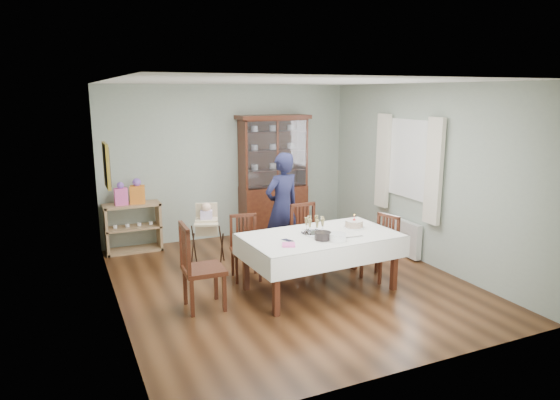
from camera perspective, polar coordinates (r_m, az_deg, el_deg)
floor at (r=7.01m, az=1.03°, el=-9.28°), size 5.00×5.00×0.00m
room_shell at (r=7.06m, az=-0.77°, el=5.18°), size 5.00×5.00×5.00m
dining_table at (r=6.62m, az=4.60°, el=-7.08°), size 2.05×1.25×0.76m
china_cabinet at (r=9.00m, az=-0.77°, el=2.99°), size 1.30×0.48×2.18m
sideboard at (r=8.52m, az=-16.45°, el=-3.03°), size 0.90×0.38×0.80m
picture_frame at (r=6.78m, az=-19.23°, el=3.75°), size 0.04×0.48×0.58m
window at (r=8.03m, az=14.64°, el=4.54°), size 0.04×1.02×1.22m
curtain_left at (r=7.54m, az=17.19°, el=3.14°), size 0.07×0.30×1.55m
curtain_right at (r=8.50m, az=11.68°, el=4.41°), size 0.07×0.30×1.55m
radiator at (r=8.25m, az=13.85°, el=-4.11°), size 0.10×0.80×0.55m
chair_far_left at (r=7.06m, az=-3.93°, el=-6.87°), size 0.46×0.46×0.89m
chair_far_right at (r=7.45m, az=3.20°, el=-5.67°), size 0.43×0.43×0.95m
chair_end_left at (r=6.16m, az=-8.86°, el=-9.40°), size 0.49×0.49×1.06m
chair_end_right at (r=7.19m, az=11.28°, el=-6.72°), size 0.49×0.49×0.89m
woman at (r=7.66m, az=0.25°, el=-0.80°), size 0.69×0.54×1.68m
high_chair at (r=7.53m, az=-8.31°, el=-4.76°), size 0.55×0.55×0.99m
champagne_tray at (r=6.53m, az=4.00°, el=-3.30°), size 0.36×0.36×0.22m
birthday_cake at (r=6.87m, az=8.46°, el=-2.75°), size 0.28×0.28×0.19m
plate_stack_dark at (r=6.28m, az=4.91°, el=-4.10°), size 0.22×0.22×0.10m
plate_stack_white at (r=6.26m, az=6.59°, el=-4.22°), size 0.22×0.22×0.09m
napkin_stack at (r=6.03m, az=1.00°, el=-5.14°), size 0.21×0.21×0.02m
cutlery at (r=6.21m, az=0.57°, el=-4.67°), size 0.15×0.18×0.01m
cake_knife at (r=6.43m, az=8.32°, el=-4.20°), size 0.29×0.04×0.01m
gift_bag_pink at (r=8.36m, az=-17.72°, el=0.57°), size 0.20×0.13×0.37m
gift_bag_orange at (r=8.38m, az=-15.99°, el=0.85°), size 0.26×0.21×0.42m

